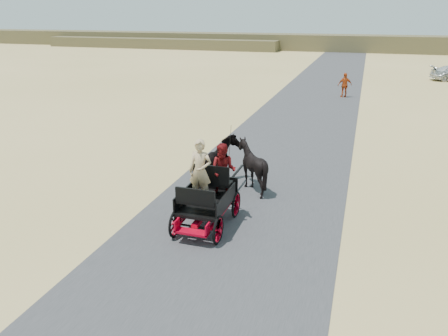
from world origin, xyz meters
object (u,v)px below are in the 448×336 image
(carriage, at_px, (207,214))
(horse_right, at_px, (252,166))
(pedestrian, at_px, (345,85))
(horse_left, at_px, (221,163))

(carriage, bearing_deg, horse_right, 79.61)
(carriage, xyz_separation_m, pedestrian, (2.60, 21.70, 0.50))
(carriage, xyz_separation_m, horse_right, (0.55, 3.00, 0.49))
(horse_left, height_order, horse_right, horse_right)
(pedestrian, bearing_deg, carriage, 62.56)
(horse_right, bearing_deg, horse_left, 0.00)
(horse_right, distance_m, pedestrian, 18.81)
(horse_left, relative_size, horse_right, 1.18)
(horse_left, distance_m, horse_right, 1.10)
(horse_left, xyz_separation_m, pedestrian, (3.15, 18.70, 0.02))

